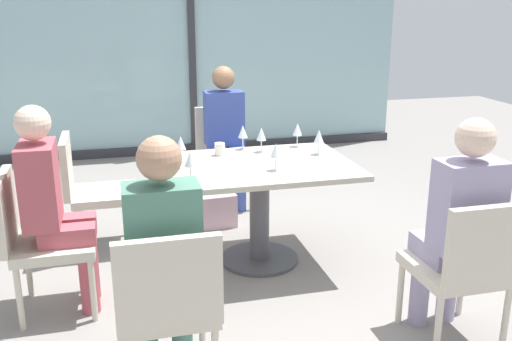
# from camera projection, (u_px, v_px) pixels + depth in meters

# --- Properties ---
(ground_plane) EXTENTS (12.00, 12.00, 0.00)m
(ground_plane) POSITION_uv_depth(u_px,v_px,m) (259.00, 260.00, 4.14)
(ground_plane) COLOR gray
(window_wall_backdrop) EXTENTS (5.17, 0.10, 2.70)m
(window_wall_backdrop) POSITION_uv_depth(u_px,v_px,m) (192.00, 52.00, 6.75)
(window_wall_backdrop) COLOR #90B7BC
(window_wall_backdrop) RESTS_ON ground_plane
(dining_table_main) EXTENTS (1.28, 0.94, 0.73)m
(dining_table_main) POSITION_uv_depth(u_px,v_px,m) (260.00, 188.00, 3.98)
(dining_table_main) COLOR #BCB29E
(dining_table_main) RESTS_ON ground_plane
(chair_near_window) EXTENTS (0.46, 0.51, 0.87)m
(chair_near_window) POSITION_uv_depth(u_px,v_px,m) (223.00, 150.00, 5.21)
(chair_near_window) COLOR beige
(chair_near_window) RESTS_ON ground_plane
(chair_front_right) EXTENTS (0.46, 0.50, 0.87)m
(chair_front_right) POSITION_uv_depth(u_px,v_px,m) (467.00, 264.00, 2.96)
(chair_front_right) COLOR beige
(chair_front_right) RESTS_ON ground_plane
(chair_side_end) EXTENTS (0.50, 0.46, 0.87)m
(chair_side_end) POSITION_uv_depth(u_px,v_px,m) (36.00, 234.00, 3.33)
(chair_side_end) COLOR beige
(chair_side_end) RESTS_ON ground_plane
(chair_front_left) EXTENTS (0.46, 0.50, 0.87)m
(chair_front_left) POSITION_uv_depth(u_px,v_px,m) (167.00, 301.00, 2.60)
(chair_front_left) COLOR beige
(chair_front_left) RESTS_ON ground_plane
(chair_far_left) EXTENTS (0.50, 0.46, 0.87)m
(chair_far_left) POSITION_uv_depth(u_px,v_px,m) (90.00, 186.00, 4.20)
(chair_far_left) COLOR beige
(chair_far_left) RESTS_ON ground_plane
(person_near_window) EXTENTS (0.34, 0.39, 1.26)m
(person_near_window) POSITION_uv_depth(u_px,v_px,m) (225.00, 130.00, 5.05)
(person_near_window) COLOR #384C9E
(person_near_window) RESTS_ON ground_plane
(person_front_right) EXTENTS (0.34, 0.39, 1.26)m
(person_front_right) POSITION_uv_depth(u_px,v_px,m) (459.00, 220.00, 3.01)
(person_front_right) COLOR #9E93B7
(person_front_right) RESTS_ON ground_plane
(person_side_end) EXTENTS (0.39, 0.34, 1.26)m
(person_side_end) POSITION_uv_depth(u_px,v_px,m) (53.00, 200.00, 3.30)
(person_side_end) COLOR #B24C56
(person_side_end) RESTS_ON ground_plane
(person_front_left) EXTENTS (0.34, 0.39, 1.26)m
(person_front_left) POSITION_uv_depth(u_px,v_px,m) (163.00, 250.00, 2.64)
(person_front_left) COLOR #4C7F6B
(person_front_left) RESTS_ON ground_plane
(wine_glass_0) EXTENTS (0.07, 0.07, 0.18)m
(wine_glass_0) POSITION_uv_depth(u_px,v_px,m) (190.00, 160.00, 3.53)
(wine_glass_0) COLOR silver
(wine_glass_0) RESTS_ON dining_table_main
(wine_glass_1) EXTENTS (0.07, 0.07, 0.18)m
(wine_glass_1) POSITION_uv_depth(u_px,v_px,m) (243.00, 132.00, 4.26)
(wine_glass_1) COLOR silver
(wine_glass_1) RESTS_ON dining_table_main
(wine_glass_2) EXTENTS (0.07, 0.07, 0.18)m
(wine_glass_2) POSITION_uv_depth(u_px,v_px,m) (319.00, 137.00, 4.12)
(wine_glass_2) COLOR silver
(wine_glass_2) RESTS_ON dining_table_main
(wine_glass_3) EXTENTS (0.07, 0.07, 0.18)m
(wine_glass_3) POSITION_uv_depth(u_px,v_px,m) (297.00, 130.00, 4.34)
(wine_glass_3) COLOR silver
(wine_glass_3) RESTS_ON dining_table_main
(wine_glass_4) EXTENTS (0.07, 0.07, 0.18)m
(wine_glass_4) POSITION_uv_depth(u_px,v_px,m) (261.00, 135.00, 4.18)
(wine_glass_4) COLOR silver
(wine_glass_4) RESTS_ON dining_table_main
(wine_glass_5) EXTENTS (0.07, 0.07, 0.18)m
(wine_glass_5) POSITION_uv_depth(u_px,v_px,m) (181.00, 144.00, 3.93)
(wine_glass_5) COLOR silver
(wine_glass_5) RESTS_ON dining_table_main
(wine_glass_6) EXTENTS (0.07, 0.07, 0.18)m
(wine_glass_6) POSITION_uv_depth(u_px,v_px,m) (276.00, 151.00, 3.73)
(wine_glass_6) COLOR silver
(wine_glass_6) RESTS_ON dining_table_main
(coffee_cup) EXTENTS (0.08, 0.08, 0.09)m
(coffee_cup) POSITION_uv_depth(u_px,v_px,m) (220.00, 149.00, 4.12)
(coffee_cup) COLOR white
(coffee_cup) RESTS_ON dining_table_main
(cell_phone_on_table) EXTENTS (0.09, 0.15, 0.01)m
(cell_phone_on_table) POSITION_uv_depth(u_px,v_px,m) (184.00, 185.00, 3.46)
(cell_phone_on_table) COLOR black
(cell_phone_on_table) RESTS_ON dining_table_main
(handbag_0) EXTENTS (0.31, 0.18, 0.28)m
(handbag_0) POSITION_uv_depth(u_px,v_px,m) (218.00, 211.00, 4.71)
(handbag_0) COLOR beige
(handbag_0) RESTS_ON ground_plane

